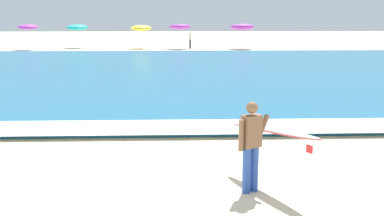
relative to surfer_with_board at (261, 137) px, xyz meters
The scene contains 10 objects.
ground_plane 3.82m from the surfer_with_board, behind, with size 160.00×160.00×0.00m, color beige.
sea 18.18m from the surfer_with_board, 101.58° to the left, with size 120.00×28.00×0.14m, color #1E6084.
surf_foam 5.77m from the surfer_with_board, 129.75° to the left, with size 120.00×1.72×0.01m, color white.
surfer_with_board is the anchor object (origin of this frame).
beach_umbrella_0 38.44m from the surfer_with_board, 113.42° to the left, with size 1.79×1.81×2.36m.
beach_umbrella_1 39.10m from the surfer_with_board, 106.65° to the left, with size 2.02×2.03×2.30m.
beach_umbrella_2 36.83m from the surfer_with_board, 97.61° to the left, with size 1.99×2.00×2.23m.
beach_umbrella_3 35.95m from the surfer_with_board, 91.81° to the left, with size 2.03×2.07×2.42m.
beach_umbrella_4 36.12m from the surfer_with_board, 82.33° to the left, with size 2.24×2.28×2.44m.
beachgoer_near_row_left 36.21m from the surfer_with_board, 90.25° to the left, with size 0.32×0.20×1.58m.
Camera 1 is at (2.06, -7.62, 3.28)m, focal length 42.53 mm.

